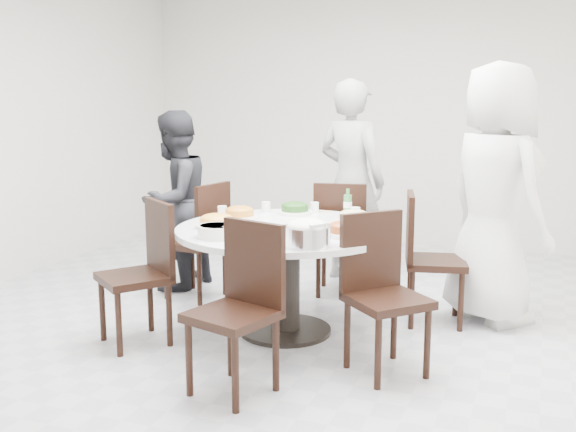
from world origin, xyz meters
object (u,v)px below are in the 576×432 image
(chair_se, at_px, (388,296))
(beverage_bottle, at_px, (348,203))
(chair_nw, at_px, (195,240))
(chair_s, at_px, (232,311))
(chair_n, at_px, (342,238))
(diner_left, at_px, (174,201))
(diner_right, at_px, (495,194))
(rice_bowl, at_px, (307,236))
(soup_bowl, at_px, (218,231))
(diner_middle, at_px, (351,181))
(chair_sw, at_px, (134,274))
(dining_table, at_px, (285,280))
(chair_ne, at_px, (436,259))

(chair_se, distance_m, beverage_bottle, 1.18)
(chair_nw, xyz_separation_m, chair_s, (1.07, -1.54, 0.00))
(chair_n, relative_size, diner_left, 0.63)
(chair_s, relative_size, beverage_bottle, 4.58)
(diner_right, height_order, rice_bowl, diner_right)
(chair_n, xyz_separation_m, soup_bowl, (-0.38, -1.50, 0.31))
(chair_nw, bearing_deg, diner_middle, 143.15)
(rice_bowl, bearing_deg, diner_left, 143.39)
(chair_sw, distance_m, diner_left, 1.35)
(dining_table, distance_m, beverage_bottle, 0.78)
(diner_right, distance_m, beverage_bottle, 1.06)
(chair_s, xyz_separation_m, diner_left, (-1.35, 1.72, 0.28))
(beverage_bottle, bearing_deg, dining_table, -117.57)
(chair_nw, xyz_separation_m, chair_se, (1.80, -0.96, 0.00))
(chair_s, distance_m, diner_right, 2.24)
(chair_se, relative_size, beverage_bottle, 4.58)
(chair_ne, height_order, chair_sw, same)
(diner_middle, height_order, beverage_bottle, diner_middle)
(chair_s, distance_m, diner_left, 2.21)
(chair_n, distance_m, beverage_bottle, 0.66)
(diner_right, distance_m, diner_middle, 1.45)
(rice_bowl, bearing_deg, chair_sw, -176.84)
(chair_n, bearing_deg, beverage_bottle, 100.25)
(chair_ne, relative_size, beverage_bottle, 4.58)
(rice_bowl, bearing_deg, chair_s, -115.27)
(diner_middle, bearing_deg, chair_s, 109.23)
(rice_bowl, relative_size, beverage_bottle, 1.37)
(dining_table, relative_size, chair_s, 1.58)
(chair_s, bearing_deg, rice_bowl, 81.30)
(chair_ne, bearing_deg, beverage_bottle, 80.24)
(diner_right, xyz_separation_m, diner_middle, (-1.26, 0.71, -0.05))
(chair_n, xyz_separation_m, beverage_bottle, (0.19, -0.50, 0.38))
(chair_ne, relative_size, rice_bowl, 3.34)
(chair_se, distance_m, diner_left, 2.40)
(dining_table, xyz_separation_m, chair_ne, (0.94, 0.58, 0.10))
(dining_table, bearing_deg, chair_ne, 31.74)
(chair_sw, bearing_deg, chair_nw, 133.70)
(chair_sw, relative_size, rice_bowl, 3.34)
(diner_middle, bearing_deg, diner_left, 49.52)
(dining_table, distance_m, diner_left, 1.51)
(dining_table, distance_m, diner_right, 1.63)
(chair_ne, bearing_deg, diner_left, 73.96)
(diner_right, height_order, soup_bowl, diner_right)
(dining_table, height_order, chair_sw, chair_sw)
(chair_sw, height_order, beverage_bottle, beverage_bottle)
(chair_se, bearing_deg, chair_s, 171.49)
(diner_left, height_order, beverage_bottle, diner_left)
(chair_se, bearing_deg, diner_middle, 65.08)
(chair_sw, relative_size, diner_right, 0.51)
(chair_sw, bearing_deg, rice_bowl, 40.00)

